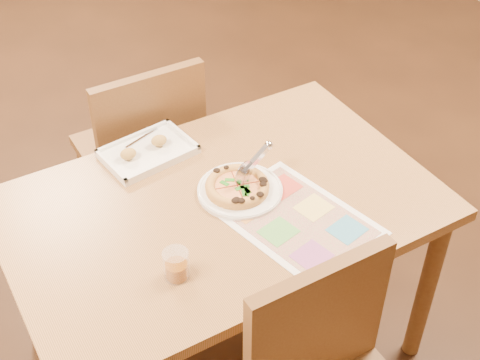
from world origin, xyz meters
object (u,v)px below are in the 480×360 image
appetizer_tray (147,152)px  pizza (237,186)px  dining_table (221,222)px  plate (240,191)px  glass_tumbler (176,266)px  menu (296,220)px  chair_far (145,140)px  pizza_cutter (253,164)px

appetizer_tray → pizza: bearing=-62.7°
dining_table → plate: 0.12m
glass_tumbler → menu: bearing=2.6°
plate → glass_tumbler: size_ratio=2.99×
appetizer_tray → plate: bearing=-61.9°
plate → chair_far: bearing=97.0°
appetizer_tray → glass_tumbler: (-0.15, -0.53, 0.03)m
dining_table → chair_far: 0.61m
plate → glass_tumbler: glass_tumbler is taller
dining_table → appetizer_tray: bearing=106.5°
pizza → glass_tumbler: glass_tumbler is taller
pizza → glass_tumbler: size_ratio=2.25×
chair_far → plate: 0.62m
menu → dining_table: bearing=129.7°
pizza → glass_tumbler: (-0.31, -0.22, 0.01)m
chair_far → appetizer_tray: chair_far is taller
plate → glass_tumbler: 0.39m
dining_table → pizza_cutter: size_ratio=8.50×
dining_table → glass_tumbler: 0.34m
chair_far → pizza: (0.07, -0.59, 0.18)m
pizza_cutter → appetizer_tray: size_ratio=0.49×
plate → pizza: 0.02m
pizza_cutter → pizza: bearing=172.4°
dining_table → plate: bearing=6.5°
dining_table → pizza: pizza is taller
dining_table → plate: (0.07, 0.01, 0.09)m
appetizer_tray → menu: bearing=-63.9°
chair_far → plate: (0.07, -0.59, 0.16)m
pizza → appetizer_tray: (-0.16, 0.31, -0.01)m
chair_far → glass_tumbler: (-0.25, -0.81, 0.19)m
glass_tumbler → plate: bearing=33.4°
menu → pizza_cutter: bearing=97.5°
chair_far → pizza_cutter: (0.13, -0.58, 0.24)m
dining_table → pizza: 0.13m
plate → pizza: pizza is taller
chair_far → menu: bearing=101.0°
chair_far → menu: chair_far is taller
chair_far → appetizer_tray: 0.34m
pizza → plate: bearing=-26.8°
plate → pizza: bearing=153.2°
pizza_cutter → dining_table: bearing=172.6°
dining_table → appetizer_tray: 0.35m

